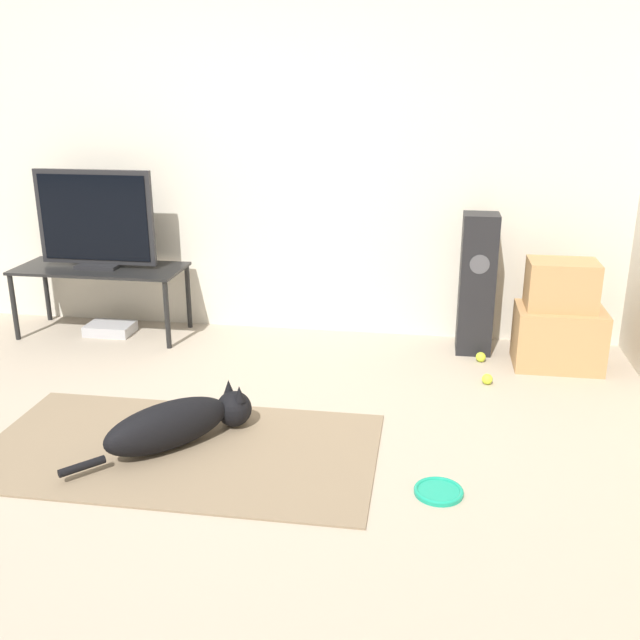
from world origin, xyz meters
TOP-DOWN VIEW (x-y plane):
  - ground_plane at (0.00, 0.00)m, footprint 12.00×12.00m
  - wall_back at (0.00, 2.10)m, footprint 8.00×0.06m
  - area_rug at (0.03, 0.16)m, footprint 1.98×1.06m
  - dog at (0.02, 0.20)m, footprint 0.74×0.80m
  - frisbee at (1.32, -0.05)m, footprint 0.22×0.22m
  - cardboard_box_lower at (2.07, 1.62)m, footprint 0.55×0.38m
  - cardboard_box_upper at (2.06, 1.63)m, footprint 0.43×0.30m
  - floor_speaker at (1.55, 1.80)m, footprint 0.23×0.24m
  - tv_stand at (-1.11, 1.76)m, footprint 1.20×0.51m
  - tv at (-1.11, 1.76)m, footprint 0.85×0.20m
  - tennis_ball_by_boxes at (1.61, 1.24)m, footprint 0.07×0.07m
  - tennis_ball_near_speaker at (1.59, 1.61)m, footprint 0.07×0.07m
  - game_console at (-1.07, 1.75)m, footprint 0.33×0.24m

SIDE VIEW (x-z plane):
  - ground_plane at x=0.00m, z-range 0.00..0.00m
  - area_rug at x=0.03m, z-range 0.00..0.01m
  - frisbee at x=1.32m, z-range 0.00..0.03m
  - tennis_ball_by_boxes at x=1.61m, z-range 0.00..0.07m
  - tennis_ball_near_speaker at x=1.59m, z-range 0.00..0.07m
  - game_console at x=-1.07m, z-range 0.00..0.08m
  - dog at x=0.02m, z-range 0.01..0.25m
  - cardboard_box_lower at x=2.07m, z-range 0.00..0.39m
  - tv_stand at x=-1.11m, z-range 0.20..0.70m
  - floor_speaker at x=1.55m, z-range 0.00..0.95m
  - cardboard_box_upper at x=2.06m, z-range 0.39..0.70m
  - tv at x=-1.11m, z-range 0.50..1.18m
  - wall_back at x=0.00m, z-range 0.00..2.55m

